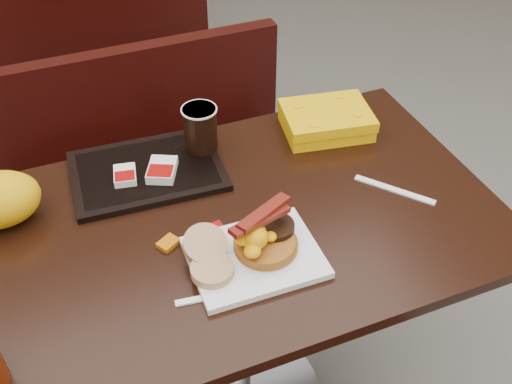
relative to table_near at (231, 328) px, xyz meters
name	(u,v)px	position (x,y,z in m)	size (l,w,h in m)	color
table_near	(231,328)	(0.00, 0.00, 0.00)	(1.20, 0.70, 0.75)	black
bench_near_n	(159,172)	(0.00, 0.70, -0.02)	(1.00, 0.46, 0.72)	black
bench_far_s	(93,23)	(0.00, 1.90, -0.02)	(1.00, 0.46, 0.72)	black
platter	(255,257)	(0.02, -0.12, 0.38)	(0.26, 0.20, 0.02)	white
pancake_stack	(266,243)	(0.05, -0.11, 0.40)	(0.13, 0.13, 0.03)	#914A18
sausage_patty	(275,226)	(0.07, -0.09, 0.42)	(0.08, 0.08, 0.01)	black
scrambled_eggs	(255,239)	(0.02, -0.13, 0.44)	(0.09, 0.08, 0.05)	#E1B304
bacon_strips	(260,219)	(0.03, -0.11, 0.47)	(0.15, 0.06, 0.01)	#470508
muffin_bottom	(212,270)	(-0.08, -0.14, 0.40)	(0.08, 0.08, 0.02)	tan
muffin_top	(205,245)	(-0.07, -0.08, 0.41)	(0.09, 0.09, 0.02)	tan
fork	(203,298)	(-0.11, -0.18, 0.38)	(0.15, 0.03, 0.00)	white
knife	(395,190)	(0.39, -0.04, 0.38)	(0.19, 0.02, 0.00)	white
condiment_syrup	(168,243)	(-0.13, -0.02, 0.38)	(0.04, 0.03, 0.01)	#B65D07
condiment_ketchup	(214,229)	(-0.03, -0.01, 0.38)	(0.04, 0.03, 0.01)	#8C0504
tray	(147,171)	(-0.12, 0.23, 0.38)	(0.35, 0.25, 0.02)	black
hashbrown_sleeve_left	(125,175)	(-0.17, 0.21, 0.40)	(0.05, 0.07, 0.02)	silver
hashbrown_sleeve_right	(162,170)	(-0.09, 0.19, 0.40)	(0.06, 0.08, 0.02)	silver
coffee_cup_far	(200,128)	(0.03, 0.26, 0.45)	(0.08, 0.08, 0.11)	black
clamshell	(326,120)	(0.36, 0.23, 0.40)	(0.22, 0.16, 0.06)	#E6A903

